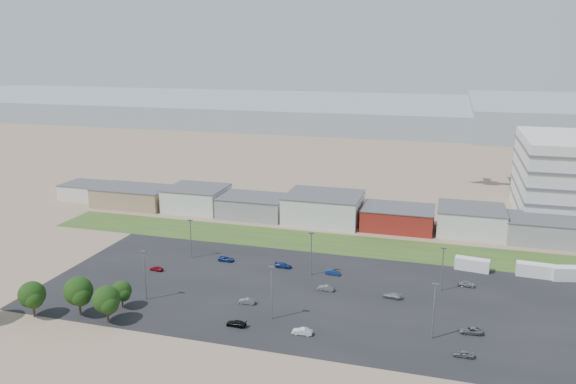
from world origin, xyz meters
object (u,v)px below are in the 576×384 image
at_px(box_trailer_a, 472,264).
at_px(parked_car_12, 392,296).
at_px(parked_car_3, 236,323).
at_px(parked_car_13, 302,331).
at_px(parked_car_0, 471,330).
at_px(parked_car_8, 466,284).
at_px(parked_car_5, 156,268).
at_px(parked_car_11, 333,272).
at_px(parked_car_6, 283,265).
at_px(parked_car_7, 326,288).
at_px(parked_car_9, 226,259).
at_px(parked_car_4, 247,301).
at_px(parked_car_2, 464,354).

bearing_deg(box_trailer_a, parked_car_12, -120.73).
xyz_separation_m(parked_car_3, parked_car_13, (12.61, 0.46, 0.04)).
xyz_separation_m(parked_car_0, parked_car_8, (-0.45, 21.46, 0.03)).
bearing_deg(parked_car_5, parked_car_8, 104.19).
bearing_deg(parked_car_3, parked_car_12, 130.30).
bearing_deg(parked_car_0, parked_car_3, -82.06).
bearing_deg(parked_car_0, parked_car_11, -128.28).
height_order(parked_car_6, parked_car_13, parked_car_13).
xyz_separation_m(box_trailer_a, parked_car_7, (-30.30, -20.62, -0.86)).
relative_size(parked_car_8, parked_car_11, 1.01).
xyz_separation_m(parked_car_7, parked_car_8, (28.95, 10.62, 0.02)).
xyz_separation_m(parked_car_8, parked_car_9, (-56.01, -0.71, -0.07)).
bearing_deg(parked_car_3, box_trailer_a, 136.38).
height_order(parked_car_4, parked_car_12, parked_car_4).
bearing_deg(parked_car_6, parked_car_9, 92.81).
bearing_deg(parked_car_9, box_trailer_a, -78.35).
bearing_deg(parked_car_12, box_trailer_a, 147.99).
bearing_deg(parked_car_0, parked_car_9, -114.92).
distance_m(box_trailer_a, parked_car_2, 40.26).
distance_m(parked_car_5, parked_car_12, 54.33).
relative_size(box_trailer_a, parked_car_8, 2.16).
bearing_deg(parked_car_6, parked_car_12, -106.80).
bearing_deg(parked_car_9, parked_car_0, -109.11).
distance_m(parked_car_7, parked_car_9, 28.81).
xyz_separation_m(parked_car_0, parked_car_6, (-41.86, 20.64, 0.01)).
height_order(parked_car_3, parked_car_5, parked_car_3).
bearing_deg(parked_car_7, parked_car_4, -48.88).
xyz_separation_m(parked_car_3, parked_car_11, (12.23, 29.17, 0.02)).
height_order(parked_car_4, parked_car_7, parked_car_7).
bearing_deg(parked_car_3, parked_car_6, -177.50).
relative_size(parked_car_5, parked_car_8, 0.90).
bearing_deg(parked_car_13, parked_car_7, 177.38).
xyz_separation_m(parked_car_0, parked_car_2, (-1.38, -8.73, 0.02)).
height_order(parked_car_3, parked_car_11, parked_car_11).
relative_size(parked_car_5, parked_car_12, 0.84).
bearing_deg(box_trailer_a, parked_car_11, -151.21).
bearing_deg(parked_car_2, parked_car_0, 170.87).
height_order(parked_car_7, parked_car_11, parked_car_7).
bearing_deg(parked_car_6, parked_car_7, -124.90).
height_order(parked_car_4, parked_car_9, parked_car_4).
height_order(parked_car_0, parked_car_13, parked_car_13).
height_order(parked_car_0, parked_car_2, parked_car_2).
bearing_deg(parked_car_4, parked_car_13, 55.06).
relative_size(parked_car_4, parked_car_13, 0.94).
bearing_deg(parked_car_13, box_trailer_a, 140.49).
distance_m(parked_car_4, parked_car_8, 47.99).
distance_m(parked_car_3, parked_car_6, 30.08).
height_order(parked_car_0, parked_car_12, parked_car_0).
relative_size(box_trailer_a, parked_car_2, 2.22).
bearing_deg(parked_car_4, parked_car_11, 143.09).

